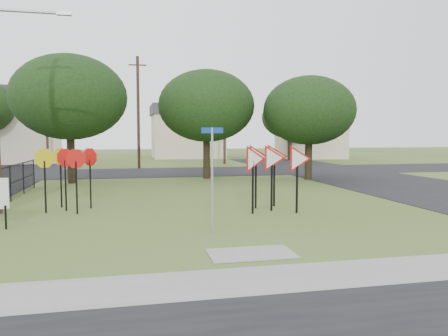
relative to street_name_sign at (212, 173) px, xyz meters
The scene contains 20 objects.
ground 1.79m from the street_name_sign, 15.31° to the left, with size 140.00×140.00×0.00m, color #425B22.
sidewalk 4.43m from the street_name_sign, 82.96° to the right, with size 30.00×1.60×0.02m, color gray.
planting_strip 5.55m from the street_name_sign, 84.55° to the right, with size 30.00×0.80×0.02m, color #425B22.
street_right 16.19m from the street_name_sign, 39.04° to the left, with size 8.00×50.00×0.02m, color black.
street_far 20.22m from the street_name_sign, 88.57° to the left, with size 60.00×8.00×0.02m, color black.
curb_pad 2.88m from the street_name_sign, 77.49° to the right, with size 2.00×1.20×0.02m, color gray.
street_name_sign is the anchor object (origin of this frame).
stop_sign_cluster 6.52m from the street_name_sign, 133.18° to the left, with size 2.11×1.90×2.30m.
yield_sign_cluster 4.27m from the street_name_sign, 49.49° to the left, with size 2.61×1.69×2.47m.
far_pole_a 24.36m from the street_name_sign, 93.55° to the left, with size 1.40×0.24×9.00m.
far_pole_b 29.00m from the street_name_sign, 76.99° to the left, with size 1.40×0.24×8.50m.
far_pole_c 31.73m from the street_name_sign, 107.49° to the left, with size 1.40×0.24×9.00m.
fence_run 9.59m from the street_name_sign, 138.02° to the left, with size 0.05×11.55×1.50m.
house_left 36.76m from the street_name_sign, 111.57° to the left, with size 10.58×8.88×7.20m.
house_mid 40.41m from the street_name_sign, 83.60° to the left, with size 8.40×8.40×6.20m.
house_right 40.64m from the street_name_sign, 62.89° to the left, with size 8.30×8.30×7.20m.
tree_near_left 15.49m from the street_name_sign, 111.25° to the left, with size 6.40×6.40×7.27m.
tree_near_mid 15.60m from the street_name_sign, 80.62° to the left, with size 6.00×6.00×6.80m.
tree_near_right 15.85m from the street_name_sign, 57.09° to the left, with size 5.60×5.60×6.33m.
tree_far_right 35.37m from the street_name_sign, 65.71° to the left, with size 6.00×6.00×6.80m.
Camera 1 is at (-2.75, -12.04, 2.80)m, focal length 35.00 mm.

